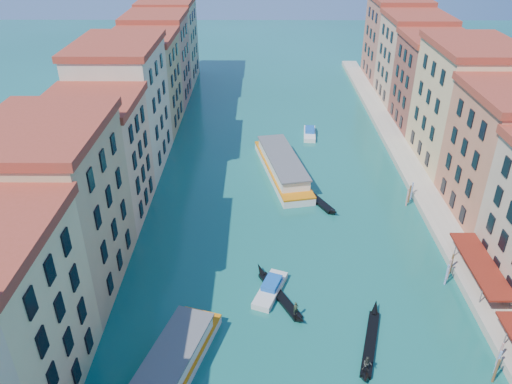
% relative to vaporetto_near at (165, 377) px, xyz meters
% --- Properties ---
extents(left_bank_palazzos, '(12.80, 128.40, 21.00)m').
position_rel_vaporetto_near_xyz_m(left_bank_palazzos, '(-13.75, 40.43, 8.46)').
color(left_bank_palazzos, '#D2B58E').
rests_on(left_bank_palazzos, ground).
extents(right_bank_palazzos, '(12.80, 128.40, 21.00)m').
position_rel_vaporetto_near_xyz_m(right_bank_palazzos, '(42.25, 40.75, 8.50)').
color(right_bank_palazzos, '#A84D36').
rests_on(right_bank_palazzos, ground).
extents(quay, '(4.00, 140.00, 1.00)m').
position_rel_vaporetto_near_xyz_m(quay, '(34.25, 40.75, -0.74)').
color(quay, '#ACA18A').
rests_on(quay, ground).
extents(mooring_poles_right, '(1.44, 54.24, 3.20)m').
position_rel_vaporetto_near_xyz_m(mooring_poles_right, '(31.35, 4.55, 0.06)').
color(mooring_poles_right, brown).
rests_on(mooring_poles_right, ground).
extents(vaporetto_near, '(9.38, 18.98, 2.76)m').
position_rel_vaporetto_near_xyz_m(vaporetto_near, '(0.00, 0.00, 0.00)').
color(vaporetto_near, silver).
rests_on(vaporetto_near, ground).
extents(vaporetto_far, '(9.37, 22.58, 3.28)m').
position_rel_vaporetto_near_xyz_m(vaporetto_far, '(12.52, 42.94, 0.23)').
color(vaporetto_far, silver).
rests_on(vaporetto_far, ground).
extents(gondola_fore, '(5.91, 10.40, 2.25)m').
position_rel_vaporetto_near_xyz_m(gondola_fore, '(11.03, 12.41, -0.86)').
color(gondola_fore, black).
rests_on(gondola_fore, ground).
extents(gondola_right, '(4.26, 11.57, 2.36)m').
position_rel_vaporetto_near_xyz_m(gondola_right, '(20.00, 5.03, -0.79)').
color(gondola_right, black).
rests_on(gondola_right, ground).
extents(gondola_far, '(6.92, 12.06, 1.86)m').
position_rel_vaporetto_near_xyz_m(gondola_far, '(16.90, 35.05, -0.86)').
color(gondola_far, black).
rests_on(gondola_far, ground).
extents(motorboat_mid, '(4.35, 7.00, 1.39)m').
position_rel_vaporetto_near_xyz_m(motorboat_mid, '(10.02, 13.24, -0.70)').
color(motorboat_mid, silver).
rests_on(motorboat_mid, ground).
extents(motorboat_far, '(2.73, 7.09, 1.44)m').
position_rel_vaporetto_near_xyz_m(motorboat_far, '(18.54, 59.26, -0.68)').
color(motorboat_far, white).
rests_on(motorboat_far, ground).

